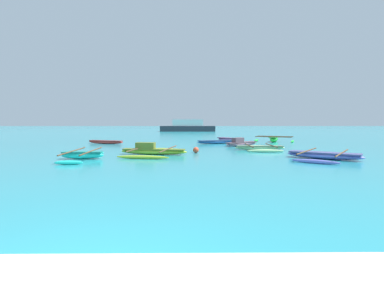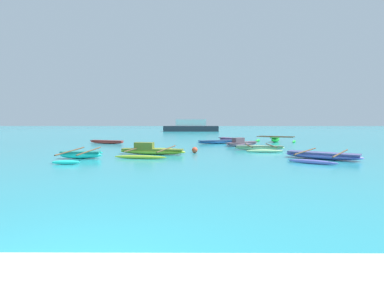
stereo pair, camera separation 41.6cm
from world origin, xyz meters
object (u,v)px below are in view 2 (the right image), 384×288
(moored_boat_1, at_px, (241,143))
(mooring_buoy_0, at_px, (195,150))
(moored_boat_0, at_px, (231,139))
(moored_boat_4, at_px, (81,155))
(moored_boat_3, at_px, (323,156))
(distant_ferry, at_px, (191,127))
(moored_boat_6, at_px, (107,142))
(moored_boat_2, at_px, (260,148))
(moored_boat_7, at_px, (218,142))
(moored_boat_5, at_px, (151,151))
(moored_boat_8, at_px, (276,139))

(moored_boat_1, bearing_deg, mooring_buoy_0, -161.58)
(moored_boat_0, relative_size, moored_boat_4, 0.59)
(moored_boat_0, relative_size, moored_boat_3, 0.54)
(mooring_buoy_0, relative_size, distant_ferry, 0.04)
(moored_boat_4, height_order, moored_boat_6, moored_boat_4)
(moored_boat_2, height_order, moored_boat_7, moored_boat_2)
(moored_boat_1, bearing_deg, moored_boat_5, -172.33)
(moored_boat_1, relative_size, moored_boat_6, 0.90)
(moored_boat_6, xyz_separation_m, moored_boat_7, (10.01, 0.15, 0.00))
(mooring_buoy_0, bearing_deg, moored_boat_1, 54.49)
(mooring_buoy_0, distance_m, distant_ferry, 40.16)
(moored_boat_0, height_order, mooring_buoy_0, mooring_buoy_0)
(moored_boat_4, distance_m, moored_boat_5, 4.10)
(moored_boat_0, height_order, moored_boat_1, moored_boat_1)
(moored_boat_1, xyz_separation_m, moored_boat_4, (-10.01, -8.31, -0.02))
(moored_boat_8, bearing_deg, distant_ferry, 41.34)
(moored_boat_7, bearing_deg, moored_boat_1, -73.26)
(moored_boat_8, xyz_separation_m, mooring_buoy_0, (-7.94, -10.23, -0.07))
(distant_ferry, bearing_deg, moored_boat_5, -92.84)
(moored_boat_4, relative_size, moored_boat_6, 1.32)
(moored_boat_2, height_order, moored_boat_6, moored_boat_2)
(moored_boat_0, distance_m, moored_boat_6, 11.92)
(moored_boat_0, bearing_deg, moored_boat_6, -115.73)
(moored_boat_1, distance_m, moored_boat_8, 6.37)
(moored_boat_8, height_order, distant_ferry, distant_ferry)
(moored_boat_2, relative_size, distant_ferry, 0.34)
(moored_boat_1, bearing_deg, moored_boat_8, 13.70)
(moored_boat_6, bearing_deg, moored_boat_8, 28.09)
(moored_boat_5, height_order, moored_boat_6, moored_boat_5)
(moored_boat_5, relative_size, moored_boat_8, 1.23)
(moored_boat_8, relative_size, mooring_buoy_0, 10.75)
(mooring_buoy_0, bearing_deg, moored_boat_8, 52.17)
(moored_boat_7, bearing_deg, mooring_buoy_0, -121.42)
(moored_boat_6, relative_size, mooring_buoy_0, 9.17)
(moored_boat_8, bearing_deg, moored_boat_0, 106.79)
(moored_boat_3, xyz_separation_m, distant_ferry, (-7.45, 43.24, 0.77))
(moored_boat_4, xyz_separation_m, moored_boat_5, (3.52, 2.10, 0.02))
(moored_boat_5, xyz_separation_m, moored_boat_7, (4.78, 8.82, -0.06))
(moored_boat_2, xyz_separation_m, mooring_buoy_0, (-4.58, -1.99, 0.03))
(moored_boat_5, bearing_deg, distant_ferry, 96.53)
(moored_boat_0, xyz_separation_m, distant_ferry, (-4.25, 29.27, 0.76))
(moored_boat_2, relative_size, mooring_buoy_0, 9.54)
(moored_boat_2, bearing_deg, distant_ferry, 99.59)
(moored_boat_3, xyz_separation_m, moored_boat_8, (1.12, 13.32, 0.06))
(moored_boat_2, xyz_separation_m, moored_boat_4, (-10.76, -4.94, 0.06))
(moored_boat_3, relative_size, moored_boat_8, 1.22)
(distant_ferry, bearing_deg, moored_boat_3, -80.22)
(moored_boat_1, relative_size, moored_boat_5, 0.62)
(moored_boat_6, distance_m, distant_ferry, 33.14)
(distant_ferry, bearing_deg, moored_boat_0, -81.73)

